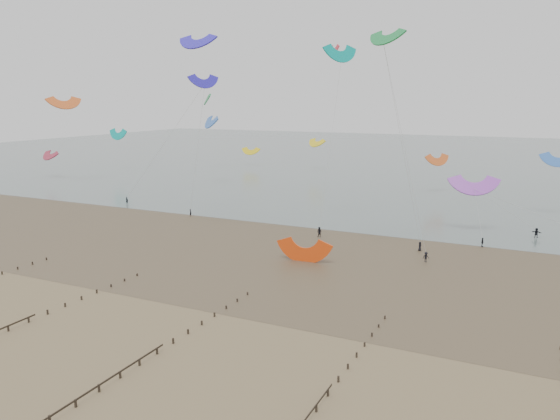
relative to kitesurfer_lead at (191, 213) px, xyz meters
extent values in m
plane|color=brown|center=(30.55, -49.04, -0.79)|extent=(500.00, 500.00, 0.00)
plane|color=#475654|center=(30.55, 150.96, -0.76)|extent=(500.00, 500.00, 0.00)
plane|color=#473A28|center=(30.55, -14.04, -0.77)|extent=(500.00, 500.00, 0.00)
ellipsoid|color=slate|center=(12.55, -27.04, -0.78)|extent=(23.60, 14.36, 0.01)
ellipsoid|color=slate|center=(42.55, -11.04, -0.78)|extent=(33.64, 18.32, 0.01)
ellipsoid|color=slate|center=(-9.45, -9.04, -0.78)|extent=(26.95, 14.22, 0.01)
cube|color=black|center=(-1.45, -44.93, -0.57)|extent=(0.16, 0.16, 0.54)
cube|color=black|center=(-1.45, -42.30, -0.59)|extent=(0.16, 0.16, 0.51)
cube|color=black|center=(-1.45, -39.67, -0.60)|extent=(0.16, 0.16, 0.48)
cube|color=black|center=(-1.45, -37.04, -0.61)|extent=(0.16, 0.16, 0.45)
cube|color=black|center=(16.55, -58.09, -0.50)|extent=(0.16, 0.16, 0.68)
cube|color=black|center=(16.55, -55.46, -0.51)|extent=(0.16, 0.16, 0.65)
cube|color=black|center=(16.55, -52.83, -0.53)|extent=(0.16, 0.16, 0.62)
cube|color=black|center=(16.55, -50.19, -0.54)|extent=(0.16, 0.16, 0.59)
cube|color=black|center=(16.55, -47.56, -0.56)|extent=(0.16, 0.16, 0.57)
cube|color=black|center=(16.55, -44.93, -0.57)|extent=(0.16, 0.16, 0.54)
cube|color=black|center=(16.55, -42.30, -0.59)|extent=(0.16, 0.16, 0.51)
cube|color=black|center=(16.55, -39.67, -0.60)|extent=(0.16, 0.16, 0.48)
cube|color=black|center=(16.55, -37.04, -0.61)|extent=(0.16, 0.16, 0.45)
cube|color=black|center=(34.55, -68.62, -0.44)|extent=(0.16, 0.16, 0.80)
cube|color=black|center=(34.55, -65.98, -0.46)|extent=(0.16, 0.16, 0.77)
cube|color=black|center=(34.55, -63.35, -0.47)|extent=(0.16, 0.16, 0.74)
cube|color=black|center=(34.55, -60.72, -0.48)|extent=(0.16, 0.16, 0.71)
cube|color=black|center=(34.55, -58.09, -0.50)|extent=(0.16, 0.16, 0.68)
cube|color=black|center=(34.55, -55.46, -0.51)|extent=(0.16, 0.16, 0.65)
cube|color=black|center=(34.55, -52.83, -0.53)|extent=(0.16, 0.16, 0.62)
cube|color=black|center=(34.55, -50.19, -0.54)|extent=(0.16, 0.16, 0.59)
cube|color=black|center=(34.55, -47.56, -0.56)|extent=(0.16, 0.16, 0.57)
cube|color=black|center=(34.55, -44.93, -0.57)|extent=(0.16, 0.16, 0.54)
cube|color=black|center=(34.55, -42.30, -0.59)|extent=(0.16, 0.16, 0.51)
cube|color=black|center=(34.55, -39.67, -0.60)|extent=(0.16, 0.16, 0.48)
cube|color=black|center=(34.55, -37.04, -0.61)|extent=(0.16, 0.16, 0.45)
cube|color=black|center=(52.55, -58.09, -0.50)|extent=(0.16, 0.16, 0.68)
cube|color=black|center=(52.55, -55.46, -0.51)|extent=(0.16, 0.16, 0.65)
cube|color=black|center=(52.55, -52.83, -0.53)|extent=(0.16, 0.16, 0.62)
cube|color=black|center=(52.55, -50.19, -0.54)|extent=(0.16, 0.16, 0.59)
cube|color=black|center=(52.55, -47.56, -0.56)|extent=(0.16, 0.16, 0.57)
cube|color=black|center=(52.55, -44.93, -0.57)|extent=(0.16, 0.16, 0.54)
cube|color=black|center=(52.55, -42.30, -0.59)|extent=(0.16, 0.16, 0.51)
cube|color=black|center=(52.55, -39.67, -0.60)|extent=(0.16, 0.16, 0.48)
cube|color=black|center=(52.55, -37.04, -0.61)|extent=(0.16, 0.16, 0.45)
imported|color=black|center=(0.00, 0.00, 0.00)|extent=(0.68, 0.60, 1.58)
imported|color=black|center=(-22.25, 5.40, 0.03)|extent=(0.67, 0.50, 1.65)
imported|color=black|center=(50.22, -6.28, -0.01)|extent=(0.77, 0.90, 1.56)
imported|color=black|center=(52.38, -12.35, 0.03)|extent=(1.22, 1.11, 1.64)
imported|color=black|center=(31.74, -4.88, 0.15)|extent=(1.01, 0.85, 1.88)
imported|color=black|center=(59.34, 0.78, 0.02)|extent=(0.57, 1.01, 1.63)
imported|color=black|center=(67.53, 11.87, 0.12)|extent=(1.75, 0.87, 1.81)
camera|label=1|loc=(67.16, -95.25, 23.91)|focal=35.00mm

